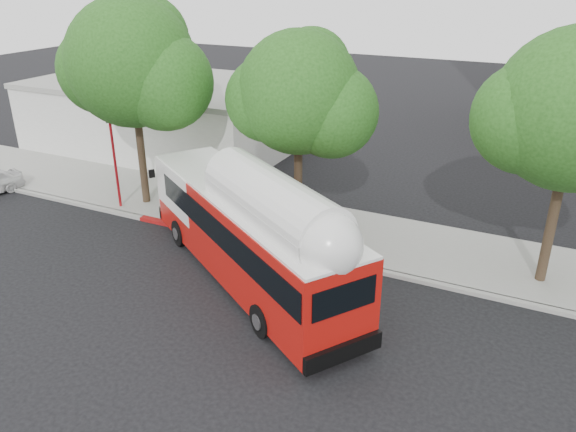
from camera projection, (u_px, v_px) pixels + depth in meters
name	position (u px, v px, depth m)	size (l,w,h in m)	color
ground	(251.00, 301.00, 19.66)	(120.00, 120.00, 0.00)	black
sidewalk	(323.00, 228.00, 24.97)	(60.00, 5.00, 0.15)	gray
curb_strip	(298.00, 253.00, 22.84)	(60.00, 0.30, 0.15)	gray
red_curb_segment	(235.00, 239.00, 24.03)	(10.00, 0.32, 0.16)	maroon
street_tree_left	(141.00, 68.00, 24.95)	(6.67, 5.80, 9.74)	#2D2116
street_tree_mid	(308.00, 99.00, 22.48)	(5.75, 5.00, 8.62)	#2D2116
low_commercial_bldg	(166.00, 114.00, 35.88)	(16.20, 10.20, 4.25)	silver
transit_bus	(248.00, 236.00, 20.33)	(12.08, 9.13, 3.86)	#B2110C
signal_pole	(115.00, 163.00, 26.28)	(0.13, 0.43, 4.54)	#A31118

